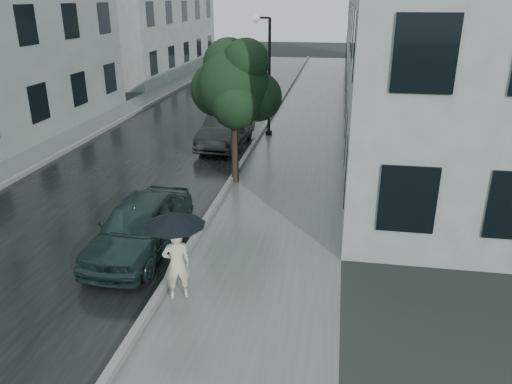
% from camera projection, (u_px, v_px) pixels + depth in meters
% --- Properties ---
extents(ground, '(120.00, 120.00, 0.00)m').
position_uv_depth(ground, '(243.00, 287.00, 10.33)').
color(ground, black).
rests_on(ground, ground).
extents(sidewalk, '(3.50, 60.00, 0.01)m').
position_uv_depth(sidewalk, '(302.00, 137.00, 21.30)').
color(sidewalk, slate).
rests_on(sidewalk, ground).
extents(kerb_near, '(0.15, 60.00, 0.15)m').
position_uv_depth(kerb_near, '(260.00, 134.00, 21.56)').
color(kerb_near, slate).
rests_on(kerb_near, ground).
extents(asphalt_road, '(6.85, 60.00, 0.00)m').
position_uv_depth(asphalt_road, '(182.00, 132.00, 22.13)').
color(asphalt_road, black).
rests_on(asphalt_road, ground).
extents(kerb_far, '(0.15, 60.00, 0.15)m').
position_uv_depth(kerb_far, '(108.00, 127.00, 22.64)').
color(kerb_far, slate).
rests_on(kerb_far, ground).
extents(sidewalk_far, '(1.70, 60.00, 0.01)m').
position_uv_depth(sidewalk_far, '(89.00, 128.00, 22.81)').
color(sidewalk_far, '#4C5451').
rests_on(sidewalk_far, ground).
extents(building_near, '(7.02, 36.00, 9.00)m').
position_uv_depth(building_near, '(418.00, 20.00, 25.73)').
color(building_near, '#97A49F').
rests_on(building_near, ground).
extents(building_far_b, '(7.02, 18.00, 8.00)m').
position_uv_depth(building_far_b, '(142.00, 19.00, 38.53)').
color(building_far_b, '#97A49F').
rests_on(building_far_b, ground).
extents(pedestrian, '(0.65, 0.56, 1.50)m').
position_uv_depth(pedestrian, '(177.00, 264.00, 9.72)').
color(pedestrian, beige).
rests_on(pedestrian, sidewalk).
extents(umbrella, '(1.39, 1.39, 0.98)m').
position_uv_depth(umbrella, '(174.00, 219.00, 9.36)').
color(umbrella, black).
rests_on(umbrella, ground).
extents(street_tree, '(2.89, 2.62, 4.52)m').
position_uv_depth(street_tree, '(235.00, 85.00, 15.19)').
color(street_tree, '#332619').
rests_on(street_tree, ground).
extents(lamp_post, '(0.83, 0.44, 4.94)m').
position_uv_depth(lamp_post, '(266.00, 69.00, 20.66)').
color(lamp_post, black).
rests_on(lamp_post, ground).
extents(car_near, '(1.70, 3.92, 1.32)m').
position_uv_depth(car_near, '(140.00, 226.00, 11.56)').
color(car_near, '#192B2B').
rests_on(car_near, ground).
extents(car_far, '(1.66, 4.16, 1.35)m').
position_uv_depth(car_far, '(226.00, 129.00, 19.93)').
color(car_far, '#232628').
rests_on(car_far, ground).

